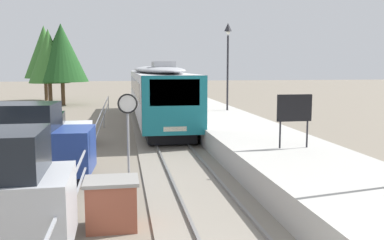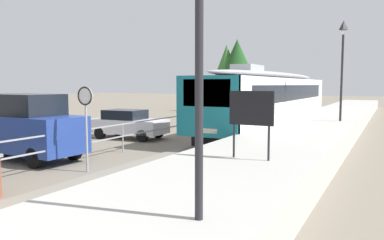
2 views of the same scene
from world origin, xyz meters
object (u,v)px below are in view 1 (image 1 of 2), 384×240
platform_notice_board (294,110)px  brick_utility_cabinet (112,203)px  platform_lamp_mid_platform (228,50)px  speed_limit_sign (128,116)px  commuter_train (156,89)px  parked_van_blue (8,143)px  parked_hatchback_white (46,129)px

platform_notice_board → brick_utility_cabinet: size_ratio=1.49×
platform_lamp_mid_platform → speed_limit_sign: platform_lamp_mid_platform is taller
platform_lamp_mid_platform → platform_notice_board: size_ratio=2.97×
commuter_train → parked_van_blue: commuter_train is taller
speed_limit_sign → parked_van_blue: size_ratio=0.56×
commuter_train → parked_van_blue: 15.09m
parked_hatchback_white → platform_lamp_mid_platform: bearing=29.7°
commuter_train → speed_limit_sign: 14.64m
platform_lamp_mid_platform → speed_limit_sign: bearing=-116.7°
commuter_train → platform_lamp_mid_platform: 5.30m
parked_van_blue → platform_notice_board: bearing=-1.5°
parked_van_blue → parked_hatchback_white: (0.02, 6.37, -0.50)m
speed_limit_sign → commuter_train: bearing=82.0°
commuter_train → parked_hatchback_white: 9.55m
platform_notice_board → parked_hatchback_white: 11.34m
commuter_train → brick_utility_cabinet: commuter_train is taller
commuter_train → platform_notice_board: size_ratio=10.96×
commuter_train → brick_utility_cabinet: size_ratio=16.30×
brick_utility_cabinet → speed_limit_sign: bearing=83.0°
speed_limit_sign → parked_hatchback_white: bearing=117.6°
platform_notice_board → brick_utility_cabinet: bearing=-146.8°
platform_lamp_mid_platform → parked_hatchback_white: bearing=-150.3°
commuter_train → platform_lamp_mid_platform: size_ratio=3.69×
brick_utility_cabinet → parked_hatchback_white: 10.97m
speed_limit_sign → platform_lamp_mid_platform: bearing=63.3°
platform_lamp_mid_platform → platform_notice_board: (-0.82, -12.27, -2.44)m
parked_van_blue → parked_hatchback_white: bearing=89.8°
speed_limit_sign → brick_utility_cabinet: bearing=-97.0°
brick_utility_cabinet → parked_van_blue: parked_van_blue is taller
parked_hatchback_white → platform_notice_board: bearing=-36.0°
commuter_train → parked_hatchback_white: commuter_train is taller
platform_lamp_mid_platform → parked_van_blue: 15.96m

